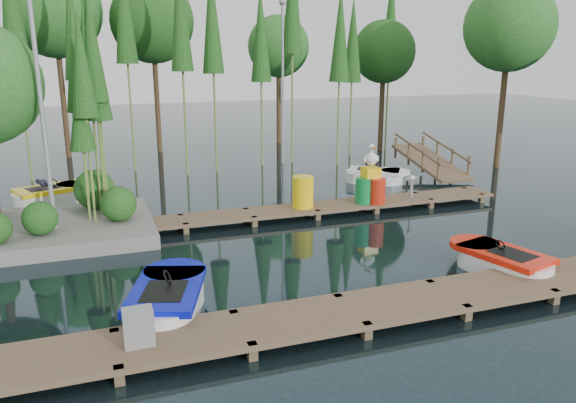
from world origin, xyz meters
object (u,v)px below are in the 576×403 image
object	(u,v)px
boat_yellow_far	(51,195)
yellow_barrel	(303,192)
boat_blue	(168,301)
island	(13,123)
boat_red	(502,263)
utility_cabinet	(138,327)
drum_cluster	(372,185)

from	to	relation	value
boat_yellow_far	yellow_barrel	distance (m)	8.70
boat_blue	yellow_barrel	size ratio (longest dim) A/B	3.14
island	boat_red	size ratio (longest dim) A/B	2.41
island	boat_yellow_far	distance (m)	4.62
utility_cabinet	boat_red	bearing A→B (deg)	7.49
drum_cluster	boat_blue	bearing A→B (deg)	-144.03
boat_red	drum_cluster	distance (m)	5.80
island	yellow_barrel	xyz separation A→B (m)	(8.01, -0.79, -2.39)
boat_blue	boat_red	size ratio (longest dim) A/B	1.11
boat_red	yellow_barrel	xyz separation A→B (m)	(-2.70, 5.90, 0.54)
island	boat_yellow_far	size ratio (longest dim) A/B	2.25
boat_blue	boat_yellow_far	size ratio (longest dim) A/B	1.04
boat_red	boat_yellow_far	distance (m)	14.47
boat_red	drum_cluster	world-z (taller)	drum_cluster
boat_red	yellow_barrel	world-z (taller)	yellow_barrel
boat_red	boat_yellow_far	world-z (taller)	boat_yellow_far
island	drum_cluster	world-z (taller)	island
boat_blue	utility_cabinet	size ratio (longest dim) A/B	5.14
boat_red	utility_cabinet	world-z (taller)	utility_cabinet
boat_blue	utility_cabinet	xyz separation A→B (m)	(-0.68, -1.58, 0.33)
boat_blue	boat_red	distance (m)	7.66
utility_cabinet	drum_cluster	world-z (taller)	drum_cluster
boat_blue	yellow_barrel	distance (m)	7.36
boat_red	island	bearing A→B (deg)	132.98
utility_cabinet	drum_cluster	size ratio (longest dim) A/B	0.32
island	drum_cluster	size ratio (longest dim) A/B	3.57
boat_yellow_far	yellow_barrel	size ratio (longest dim) A/B	3.03
drum_cluster	utility_cabinet	bearing A→B (deg)	-139.25
boat_yellow_far	utility_cabinet	size ratio (longest dim) A/B	4.96
boat_yellow_far	yellow_barrel	world-z (taller)	boat_yellow_far
boat_red	utility_cabinet	xyz separation A→B (m)	(-8.33, -1.10, 0.35)
boat_blue	utility_cabinet	bearing A→B (deg)	-94.92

